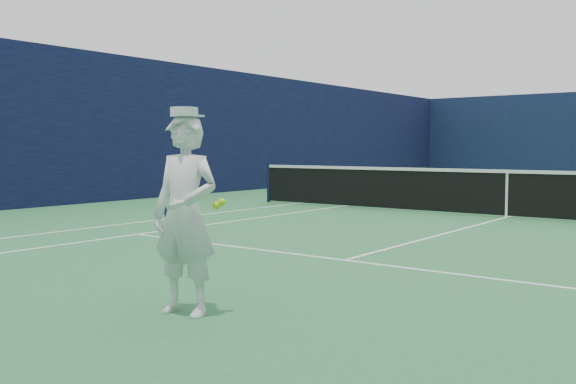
% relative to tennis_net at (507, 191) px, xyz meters
% --- Properties ---
extents(ground, '(80.00, 80.00, 0.00)m').
position_rel_tennis_net_xyz_m(ground, '(0.00, 0.00, -0.55)').
color(ground, '#296B39').
rests_on(ground, ground).
extents(court_markings, '(11.03, 23.83, 0.01)m').
position_rel_tennis_net_xyz_m(court_markings, '(0.00, 0.00, -0.55)').
color(court_markings, white).
rests_on(court_markings, ground).
extents(windscreen_fence, '(20.12, 36.12, 4.00)m').
position_rel_tennis_net_xyz_m(windscreen_fence, '(0.00, 0.00, 1.45)').
color(windscreen_fence, '#0E1836').
rests_on(windscreen_fence, ground).
extents(tennis_net, '(12.88, 0.09, 1.07)m').
position_rel_tennis_net_xyz_m(tennis_net, '(0.00, 0.00, 0.00)').
color(tennis_net, '#141E4C').
rests_on(tennis_net, ground).
extents(tennis_player, '(0.82, 0.53, 1.82)m').
position_rel_tennis_net_xyz_m(tennis_player, '(0.29, -9.52, 0.33)').
color(tennis_player, white).
rests_on(tennis_player, ground).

